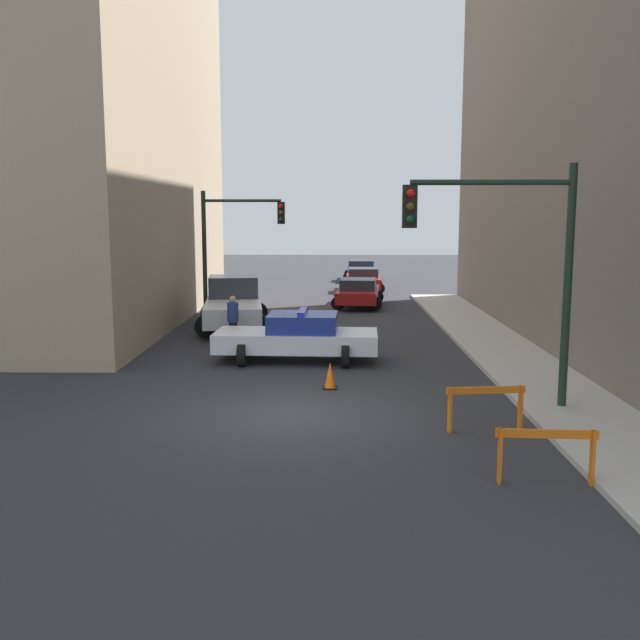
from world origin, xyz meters
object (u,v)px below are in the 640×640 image
at_px(police_car, 298,337).
at_px(parked_car_near, 358,292).
at_px(parked_car_far, 361,270).
at_px(pedestrian_crossing, 233,320).
at_px(traffic_light_near, 514,249).
at_px(barrier_mid, 486,401).
at_px(barrier_front, 546,447).
at_px(white_truck, 234,305).
at_px(parked_car_mid, 363,279).
at_px(traffic_light_far, 231,235).
at_px(traffic_cone, 330,376).

height_order(police_car, parked_car_near, police_car).
bearing_deg(parked_car_far, pedestrian_crossing, -99.69).
distance_m(traffic_light_near, barrier_mid, 3.38).
distance_m(traffic_light_near, parked_car_near, 17.97).
height_order(parked_car_far, barrier_front, parked_car_far).
bearing_deg(white_truck, parked_car_mid, 60.38).
distance_m(traffic_light_far, barrier_front, 20.30).
bearing_deg(traffic_light_near, police_car, 132.87).
distance_m(traffic_light_far, parked_car_mid, 11.74).
relative_size(barrier_mid, traffic_cone, 2.43).
height_order(traffic_light_near, barrier_mid, traffic_light_near).
height_order(police_car, white_truck, white_truck).
relative_size(white_truck, barrier_front, 3.50).
distance_m(traffic_light_near, parked_car_mid, 24.35).
distance_m(police_car, barrier_mid, 7.82).
distance_m(barrier_mid, traffic_cone, 4.60).
bearing_deg(traffic_light_far, parked_car_near, 30.73).
bearing_deg(barrier_front, traffic_cone, 118.89).
bearing_deg(parked_car_mid, police_car, -97.23).
bearing_deg(barrier_mid, parked_car_near, 95.35).
xyz_separation_m(white_truck, pedestrian_crossing, (0.48, -3.72, -0.04)).
bearing_deg(traffic_light_near, barrier_mid, -118.94).
bearing_deg(traffic_cone, barrier_mid, -47.92).
relative_size(pedestrian_crossing, barrier_front, 1.04).
bearing_deg(traffic_light_far, white_truck, -80.89).
height_order(traffic_light_near, parked_car_far, traffic_light_near).
xyz_separation_m(traffic_light_far, police_car, (3.19, -9.11, -2.67)).
relative_size(parked_car_far, traffic_cone, 6.68).
bearing_deg(pedestrian_crossing, parked_car_far, -106.08).
height_order(parked_car_mid, barrier_front, parked_car_mid).
xyz_separation_m(parked_car_near, pedestrian_crossing, (-4.43, -10.10, 0.19)).
bearing_deg(white_truck, police_car, -72.57).
height_order(traffic_light_far, pedestrian_crossing, traffic_light_far).
distance_m(traffic_light_far, police_car, 10.02).
distance_m(police_car, barrier_front, 10.48).
relative_size(parked_car_near, parked_car_mid, 1.03).
height_order(white_truck, parked_car_mid, white_truck).
bearing_deg(traffic_cone, parked_car_far, 86.05).
bearing_deg(barrier_front, traffic_light_far, 112.09).
height_order(parked_car_mid, traffic_cone, parked_car_mid).
height_order(parked_car_near, barrier_mid, parked_car_near).
distance_m(parked_car_mid, barrier_front, 28.44).
bearing_deg(parked_car_far, parked_car_near, -90.26).
bearing_deg(white_truck, pedestrian_crossing, -89.42).
relative_size(parked_car_near, barrier_mid, 2.80).
bearing_deg(barrier_front, pedestrian_crossing, 119.20).
height_order(parked_car_far, pedestrian_crossing, pedestrian_crossing).
relative_size(traffic_light_near, barrier_mid, 3.26).
bearing_deg(traffic_light_far, traffic_cone, -71.60).
height_order(traffic_light_far, parked_car_far, traffic_light_far).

